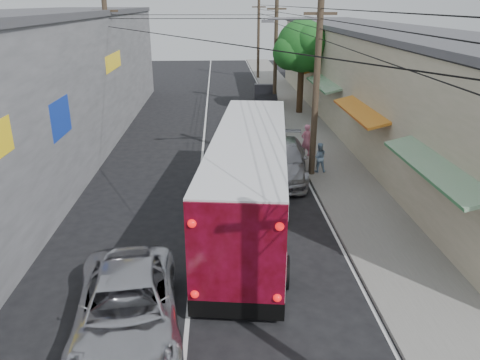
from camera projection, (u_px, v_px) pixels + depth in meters
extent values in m
cube|color=slate|center=(310.00, 135.00, 28.54)|extent=(3.00, 80.00, 0.12)
cube|color=#BCB195|center=(377.00, 81.00, 29.57)|extent=(6.00, 40.00, 6.00)
cube|color=#4C4C51|center=(383.00, 29.00, 28.46)|extent=(6.20, 40.00, 0.30)
cube|color=#17692C|center=(439.00, 165.00, 14.52)|extent=(1.39, 6.00, 0.46)
cube|color=#CA5217|center=(363.00, 110.00, 21.99)|extent=(1.39, 6.00, 0.46)
cube|color=#17692C|center=(326.00, 83.00, 29.45)|extent=(1.39, 6.00, 0.46)
cube|color=#CA5217|center=(304.00, 66.00, 36.92)|extent=(1.39, 6.00, 0.46)
cube|color=#17692C|center=(289.00, 56.00, 44.39)|extent=(1.39, 6.00, 0.46)
cube|color=gray|center=(41.00, 86.00, 24.78)|extent=(7.00, 36.00, 7.00)
cube|color=#4C4C51|center=(30.00, 14.00, 23.50)|extent=(7.20, 36.00, 0.30)
cube|color=#1433A5|center=(59.00, 118.00, 17.43)|extent=(0.12, 2.20, 1.40)
cube|color=yellow|center=(113.00, 62.00, 26.45)|extent=(0.12, 4.00, 0.90)
cylinder|color=#473828|center=(316.00, 91.00, 20.55)|extent=(0.28, 0.28, 8.00)
cube|color=#473828|center=(320.00, 13.00, 19.41)|extent=(1.40, 0.12, 0.12)
cylinder|color=#473828|center=(276.00, 55.00, 34.55)|extent=(0.28, 0.28, 8.00)
cube|color=#473828|center=(277.00, 9.00, 33.41)|extent=(1.40, 0.12, 0.12)
cylinder|color=#473828|center=(258.00, 40.00, 48.56)|extent=(0.28, 0.28, 8.00)
cube|color=#473828|center=(259.00, 7.00, 47.42)|extent=(1.40, 0.12, 0.12)
cylinder|color=#473828|center=(111.00, 71.00, 26.62)|extent=(0.28, 0.28, 8.00)
cube|color=#473828|center=(105.00, 11.00, 25.48)|extent=(1.40, 0.12, 0.12)
cylinder|color=#59595E|center=(294.00, 19.00, 19.43)|extent=(2.20, 0.10, 0.10)
cube|color=#59595E|center=(268.00, 21.00, 19.42)|extent=(0.50, 0.18, 0.12)
cylinder|color=#3F2B19|center=(300.00, 86.00, 33.47)|extent=(0.44, 0.44, 4.00)
sphere|color=#15501A|center=(302.00, 46.00, 32.47)|extent=(3.60, 3.60, 3.60)
sphere|color=#15501A|center=(314.00, 54.00, 33.29)|extent=(2.60, 2.60, 2.60)
sphere|color=#15501A|center=(290.00, 52.00, 32.20)|extent=(2.40, 2.40, 2.40)
sphere|color=#15501A|center=(311.00, 41.00, 31.41)|extent=(2.20, 2.20, 2.20)
sphere|color=#15501A|center=(296.00, 42.00, 33.23)|extent=(2.00, 2.00, 2.00)
cube|color=white|center=(249.00, 195.00, 16.89)|extent=(3.85, 11.86, 1.84)
cube|color=black|center=(251.00, 155.00, 16.86)|extent=(3.63, 9.94, 0.97)
cube|color=white|center=(250.00, 141.00, 16.17)|extent=(3.85, 11.86, 0.49)
cube|color=maroon|center=(236.00, 257.00, 11.15)|extent=(2.40, 0.37, 2.82)
cube|color=black|center=(236.00, 310.00, 11.69)|extent=(2.42, 0.40, 0.49)
sphere|color=red|center=(195.00, 294.00, 11.58)|extent=(0.21, 0.21, 0.21)
sphere|color=red|center=(277.00, 298.00, 11.43)|extent=(0.21, 0.21, 0.21)
sphere|color=red|center=(192.00, 223.00, 10.89)|extent=(0.21, 0.21, 0.21)
sphere|color=red|center=(280.00, 226.00, 10.74)|extent=(0.21, 0.21, 0.21)
cylinder|color=black|center=(199.00, 269.00, 13.40)|extent=(0.41, 1.00, 0.97)
cylinder|color=black|center=(284.00, 272.00, 13.23)|extent=(0.41, 1.00, 0.97)
cylinder|color=black|center=(225.00, 182.00, 19.92)|extent=(0.41, 1.00, 0.97)
cylinder|color=black|center=(282.00, 183.00, 19.75)|extent=(0.41, 1.00, 0.97)
cylinder|color=black|center=(228.00, 170.00, 21.28)|extent=(0.41, 1.00, 0.97)
cylinder|color=black|center=(282.00, 171.00, 21.10)|extent=(0.41, 1.00, 0.97)
imported|color=silver|center=(127.00, 308.00, 11.24)|extent=(3.16, 5.64, 1.49)
imported|color=#9A9AA2|center=(282.00, 160.00, 21.62)|extent=(2.96, 5.84, 1.63)
imported|color=#28282D|center=(263.00, 115.00, 30.43)|extent=(1.96, 4.49, 1.51)
imported|color=black|center=(265.00, 95.00, 36.66)|extent=(1.97, 4.94, 1.60)
imported|color=pink|center=(306.00, 140.00, 24.12)|extent=(0.73, 0.62, 1.69)
imported|color=#96B8DA|center=(319.00, 157.00, 21.94)|extent=(0.71, 0.56, 1.41)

